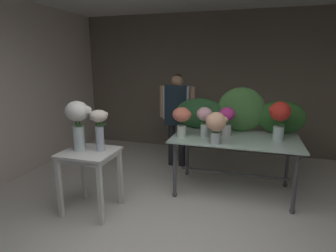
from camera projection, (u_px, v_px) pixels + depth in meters
name	position (u px, v px, depth m)	size (l,w,h in m)	color
ground_plane	(202.00, 186.00, 4.16)	(8.41, 8.41, 0.00)	silver
wall_back	(220.00, 84.00, 5.61)	(5.99, 0.12, 2.80)	#706656
wall_left	(30.00, 88.00, 4.68)	(0.12, 3.94, 2.80)	beige
display_table_glass	(235.00, 146.00, 3.83)	(1.72, 0.99, 0.82)	silver
side_table_white	(90.00, 160.00, 3.33)	(0.63, 0.58, 0.79)	white
florist	(177.00, 110.00, 4.76)	(0.63, 0.24, 1.63)	#232328
foliage_backdrop	(237.00, 113.00, 4.09)	(1.90, 0.25, 0.66)	#28562D
vase_scarlet_lilies	(280.00, 116.00, 3.59)	(0.27, 0.26, 0.52)	silver
vase_coral_snapdragons	(182.00, 118.00, 3.78)	(0.27, 0.25, 0.42)	silver
vase_magenta_roses	(227.00, 119.00, 3.85)	(0.22, 0.22, 0.41)	silver
vase_peach_dahlias	(216.00, 124.00, 3.45)	(0.28, 0.26, 0.41)	silver
vase_blush_stock	(204.00, 118.00, 3.78)	(0.22, 0.22, 0.42)	silver
vase_white_roses_tall	(78.00, 120.00, 3.25)	(0.32, 0.28, 0.60)	silver
vase_cream_lisianthus_tall	(99.00, 126.00, 3.25)	(0.21, 0.21, 0.50)	silver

